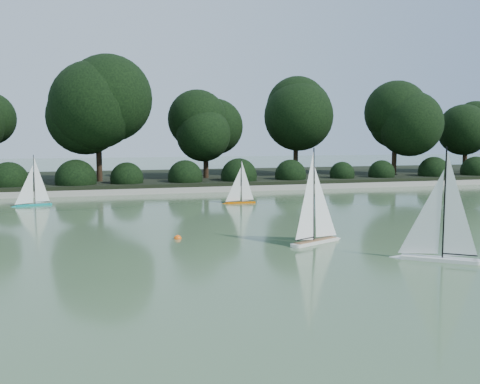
% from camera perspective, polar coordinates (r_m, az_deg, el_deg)
% --- Properties ---
extents(ground, '(80.00, 80.00, 0.00)m').
position_cam_1_polar(ground, '(9.62, 5.21, -5.51)').
color(ground, '#3A5533').
rests_on(ground, ground).
extents(pond_coping, '(40.00, 0.35, 0.18)m').
position_cam_1_polar(pond_coping, '(18.20, -5.09, 0.22)').
color(pond_coping, gray).
rests_on(pond_coping, ground).
extents(far_bank, '(40.00, 8.00, 0.30)m').
position_cam_1_polar(far_bank, '(22.12, -7.07, 1.38)').
color(far_bank, black).
rests_on(far_bank, ground).
extents(tree_line, '(26.31, 3.93, 4.39)m').
position_cam_1_polar(tree_line, '(20.76, -3.08, 7.99)').
color(tree_line, black).
rests_on(tree_line, ground).
extents(shrub_hedge, '(29.10, 1.10, 1.10)m').
position_cam_1_polar(shrub_hedge, '(19.05, -5.62, 1.56)').
color(shrub_hedge, black).
rests_on(shrub_hedge, ground).
extents(sailboat_white_a, '(1.19, 0.96, 1.87)m').
position_cam_1_polar(sailboat_white_a, '(8.78, 19.79, -5.00)').
color(sailboat_white_a, silver).
rests_on(sailboat_white_a, ground).
extents(sailboat_white_b, '(1.27, 0.73, 1.82)m').
position_cam_1_polar(sailboat_white_b, '(9.74, 8.47, -3.73)').
color(sailboat_white_b, silver).
rests_on(sailboat_white_b, ground).
extents(sailboat_orange, '(0.99, 0.19, 1.35)m').
position_cam_1_polar(sailboat_orange, '(15.23, -0.23, -0.42)').
color(sailboat_orange, '#CC5700').
rests_on(sailboat_orange, ground).
extents(sailboat_teal, '(1.09, 0.42, 1.49)m').
position_cam_1_polar(sailboat_teal, '(15.76, -21.49, -0.54)').
color(sailboat_teal, '#0B8984').
rests_on(sailboat_teal, ground).
extents(race_buoy, '(0.14, 0.14, 0.14)m').
position_cam_1_polar(race_buoy, '(10.10, -6.66, -4.98)').
color(race_buoy, '#FE590D').
rests_on(race_buoy, ground).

